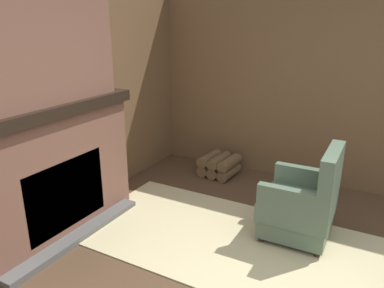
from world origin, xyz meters
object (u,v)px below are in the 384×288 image
Objects in this scene: firewood_stack at (219,165)px; armchair at (303,205)px; decorative_plate_on_mantel at (25,92)px; storage_case at (89,85)px.

armchair is at bearing -37.05° from firewood_stack.
armchair is 1.92× the size of firewood_stack.
armchair is 3.73× the size of decorative_plate_on_mantel.
armchair is 4.26× the size of storage_case.
decorative_plate_on_mantel is at bearing 27.52° from armchair.
firewood_stack is 1.94× the size of decorative_plate_on_mantel.
armchair is at bearing 11.16° from storage_case.
storage_case is at bearing 88.49° from decorative_plate_on_mantel.
decorative_plate_on_mantel is (-0.87, -2.21, 1.30)m from firewood_stack.
firewood_stack is 2.22× the size of storage_case.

